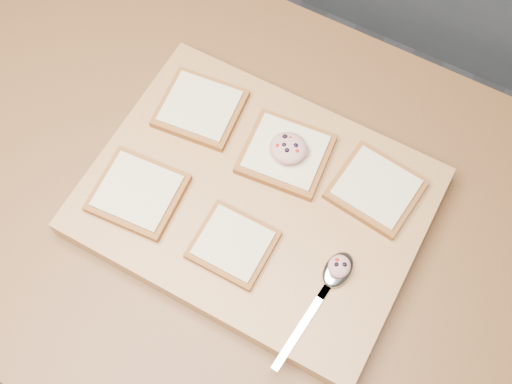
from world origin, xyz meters
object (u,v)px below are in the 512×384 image
at_px(bread_far_center, 286,154).
at_px(spoon, 333,278).
at_px(cutting_board, 256,202).
at_px(tuna_salad_dollop, 288,148).

distance_m(bread_far_center, spoon, 0.21).
bearing_deg(cutting_board, tuna_salad_dollop, 82.09).
bearing_deg(bread_far_center, cutting_board, -95.19).
xyz_separation_m(tuna_salad_dollop, spoon, (0.15, -0.14, -0.03)).
xyz_separation_m(cutting_board, tuna_salad_dollop, (0.01, 0.08, 0.05)).
bearing_deg(bread_far_center, tuna_salad_dollop, -11.78).
xyz_separation_m(bread_far_center, tuna_salad_dollop, (0.00, -0.00, 0.02)).
height_order(cutting_board, tuna_salad_dollop, tuna_salad_dollop).
relative_size(bread_far_center, spoon, 0.70).
relative_size(cutting_board, tuna_salad_dollop, 8.69).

